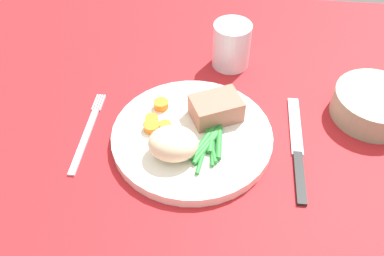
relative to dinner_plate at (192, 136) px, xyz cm
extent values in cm
cube|color=red|center=(-0.73, -1.50, -1.80)|extent=(120.00, 90.00, 2.00)
cylinder|color=white|center=(0.00, 0.00, 0.00)|extent=(23.70, 23.70, 1.60)
cube|color=#A86B56|center=(3.20, 3.73, 2.54)|extent=(8.74, 7.74, 3.48)
ellipsoid|color=beige|center=(-2.13, -4.27, 2.94)|extent=(6.92, 5.73, 4.28)
cylinder|color=orange|center=(-6.25, 1.60, 1.30)|extent=(1.95, 1.95, 0.99)
cylinder|color=orange|center=(-5.93, 0.07, 1.36)|extent=(2.46, 2.46, 1.12)
cylinder|color=orange|center=(-4.02, 0.36, 1.34)|extent=(1.82, 1.82, 1.08)
cylinder|color=orange|center=(-5.32, 4.84, 1.40)|extent=(2.26, 2.26, 1.20)
cylinder|color=#2D8C38|center=(2.04, -3.85, 1.11)|extent=(1.72, 7.68, 0.61)
cylinder|color=#2D8C38|center=(2.52, -2.63, 1.20)|extent=(4.02, 7.18, 0.81)
cylinder|color=#2D8C38|center=(2.02, -1.14, 1.23)|extent=(3.36, 6.26, 0.86)
cylinder|color=#2D8C38|center=(4.06, -1.43, 1.23)|extent=(1.08, 6.81, 0.85)
cylinder|color=#2D8C38|center=(3.18, -2.04, 1.10)|extent=(1.08, 8.17, 0.60)
cylinder|color=#2D8C38|center=(2.93, -0.60, 1.23)|extent=(0.94, 6.62, 0.85)
cylinder|color=#2D8C38|center=(2.16, -2.45, 1.24)|extent=(3.92, 6.45, 0.87)
cylinder|color=#2D8C38|center=(2.74, -1.72, 1.15)|extent=(2.84, 8.28, 0.69)
cube|color=silver|center=(-15.91, -2.00, -0.60)|extent=(1.00, 13.00, 0.40)
cube|color=silver|center=(-16.51, 6.30, -0.60)|extent=(0.24, 3.60, 0.40)
cube|color=silver|center=(-16.11, 6.30, -0.60)|extent=(0.24, 3.60, 0.40)
cube|color=silver|center=(-15.71, 6.30, -0.60)|extent=(0.24, 3.60, 0.40)
cube|color=silver|center=(-15.31, 6.30, -0.60)|extent=(0.24, 3.60, 0.40)
cube|color=black|center=(15.49, -5.50, -0.60)|extent=(1.30, 9.00, 0.64)
cube|color=silver|center=(15.49, 4.50, -0.60)|extent=(1.70, 12.00, 0.40)
cylinder|color=silver|center=(4.83, 19.07, 3.21)|extent=(6.55, 6.55, 8.02)
cylinder|color=silver|center=(4.83, 19.07, 0.63)|extent=(6.02, 6.02, 2.85)
cylinder|color=#99B28C|center=(27.44, 8.36, 1.34)|extent=(12.61, 12.61, 4.29)
cylinder|color=#4C8C42|center=(27.44, 8.36, 2.31)|extent=(10.72, 10.72, 2.36)
camera|label=1|loc=(4.44, -41.43, 45.70)|focal=39.08mm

